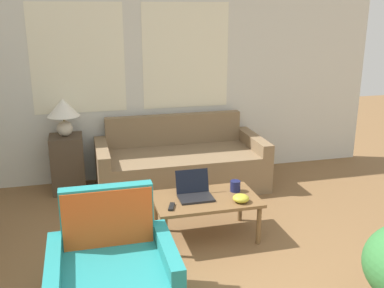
# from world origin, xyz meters

# --- Properties ---
(wall_back) EXTENTS (6.29, 0.06, 2.60)m
(wall_back) POSITION_xyz_m (-0.00, 3.79, 1.31)
(wall_back) COLOR silver
(wall_back) RESTS_ON ground_plane
(couch) EXTENTS (2.02, 0.92, 0.83)m
(couch) POSITION_xyz_m (0.39, 3.31, 0.27)
(couch) COLOR #846B4C
(couch) RESTS_ON ground_plane
(armchair) EXTENTS (0.88, 0.74, 0.88)m
(armchair) POSITION_xyz_m (-0.62, 1.06, 0.26)
(armchair) COLOR teal
(armchair) RESTS_ON ground_plane
(side_table) EXTENTS (0.38, 0.38, 0.69)m
(side_table) POSITION_xyz_m (-0.95, 3.50, 0.34)
(side_table) COLOR #4C3D2D
(side_table) RESTS_ON ground_plane
(table_lamp) EXTENTS (0.37, 0.37, 0.44)m
(table_lamp) POSITION_xyz_m (-0.95, 3.50, 0.98)
(table_lamp) COLOR beige
(table_lamp) RESTS_ON side_table
(coffee_table) EXTENTS (0.99, 0.60, 0.41)m
(coffee_table) POSITION_xyz_m (0.33, 1.96, 0.37)
(coffee_table) COLOR brown
(coffee_table) RESTS_ON ground_plane
(laptop) EXTENTS (0.32, 0.29, 0.24)m
(laptop) POSITION_xyz_m (0.23, 2.01, 0.46)
(laptop) COLOR black
(laptop) RESTS_ON coffee_table
(cup_navy) EXTENTS (0.10, 0.10, 0.11)m
(cup_navy) POSITION_xyz_m (0.65, 2.04, 0.46)
(cup_navy) COLOR #191E4C
(cup_navy) RESTS_ON coffee_table
(snack_bowl) EXTENTS (0.15, 0.15, 0.07)m
(snack_bowl) POSITION_xyz_m (0.62, 1.79, 0.45)
(snack_bowl) COLOR gold
(snack_bowl) RESTS_ON coffee_table
(tv_remote) EXTENTS (0.09, 0.16, 0.02)m
(tv_remote) POSITION_xyz_m (-0.03, 1.82, 0.42)
(tv_remote) COLOR black
(tv_remote) RESTS_ON coffee_table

